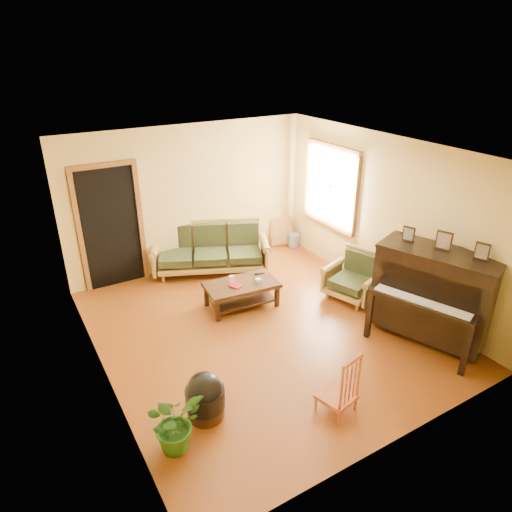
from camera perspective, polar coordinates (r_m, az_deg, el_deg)
floor at (r=6.82m, az=0.87°, el=-9.01°), size 5.00×5.00×0.00m
doorway at (r=7.94m, az=-17.67°, el=3.29°), size 1.08×0.16×2.05m
window at (r=8.32m, az=9.39°, el=8.62°), size 0.12×1.36×1.46m
sofa at (r=8.26m, az=-5.73°, el=0.82°), size 2.22×1.62×0.88m
coffee_table at (r=7.25m, az=-1.81°, el=-4.84°), size 1.19×0.72×0.41m
armchair at (r=7.52m, az=11.95°, el=-2.57°), size 0.97×1.00×0.79m
piano at (r=6.72m, az=21.18°, el=-4.69°), size 1.38×1.75×1.35m
footstool at (r=5.36m, az=-6.36°, el=-17.52°), size 0.50×0.50×0.42m
red_chair at (r=5.35m, az=10.19°, el=-15.26°), size 0.46×0.49×0.80m
leaning_frame at (r=9.38m, az=3.20°, el=3.12°), size 0.47×0.21×0.61m
ceramic_crock at (r=9.41m, az=4.74°, el=2.02°), size 0.27×0.27×0.28m
potted_plant at (r=5.02m, az=-10.16°, el=-19.83°), size 0.72×0.67×0.64m
book at (r=7.01m, az=-3.00°, el=-3.95°), size 0.22×0.25×0.02m
candle at (r=7.11m, az=-3.07°, el=-2.98°), size 0.09×0.09×0.13m
glass_jar at (r=7.16m, az=0.25°, el=-3.08°), size 0.11×0.11×0.06m
remote at (r=7.42m, az=0.41°, el=-2.18°), size 0.17×0.09×0.02m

